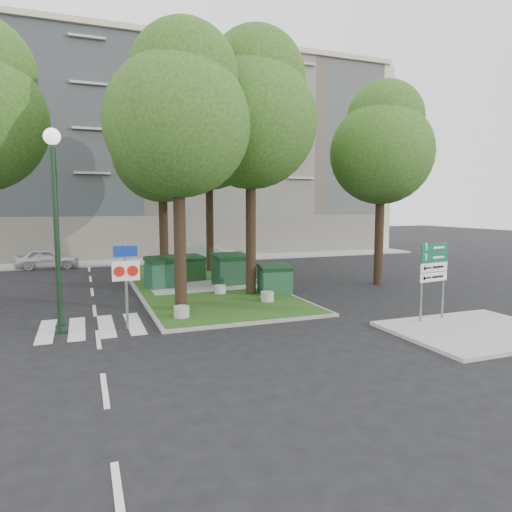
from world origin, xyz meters
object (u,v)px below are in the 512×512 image
bollard_left (182,312)px  car_white (48,259)px  tree_median_near_right (252,109)px  car_silver (210,253)px  dumpster_b (190,268)px  street_lamp (55,206)px  tree_median_near_left (180,110)px  traffic_sign_pole (126,272)px  directional_sign (433,269)px  litter_bin (240,270)px  dumpster_a (164,272)px  tree_street_right (383,143)px  tree_median_far (210,129)px  tree_median_mid (163,144)px  dumpster_d (275,279)px  bollard_right (267,296)px  bollard_mid (220,289)px  dumpster_c (231,269)px

bollard_left → car_white: car_white is taller
tree_median_near_right → car_silver: bearing=83.4°
dumpster_b → street_lamp: 10.23m
tree_median_near_left → traffic_sign_pole: 6.12m
directional_sign → litter_bin: bearing=94.8°
litter_bin → street_lamp: (-8.75, -8.21, 3.48)m
dumpster_a → directional_sign: (7.41, -9.43, 1.02)m
tree_street_right → bollard_left: size_ratio=18.86×
tree_median_far → dumpster_a: 9.51m
bollard_left → tree_street_right: bearing=19.0°
tree_median_near_left → litter_bin: bearing=56.0°
tree_median_mid → car_white: bearing=125.9°
dumpster_b → car_silver: size_ratio=0.44×
dumpster_a → dumpster_b: (1.60, 1.53, -0.07)m
dumpster_d → street_lamp: (-8.55, -2.98, 3.19)m
bollard_right → bollard_mid: size_ratio=1.07×
litter_bin → street_lamp: bearing=-136.8°
tree_median_near_left → car_silver: 16.48m
tree_median_far → litter_bin: size_ratio=17.90×
tree_street_right → bollard_mid: 10.69m
tree_median_near_right → tree_median_far: tree_median_far is taller
tree_median_near_right → bollard_mid: tree_median_near_right is taller
tree_median_mid → bollard_left: size_ratio=18.72×
bollard_mid → directional_sign: (5.36, -7.00, 1.54)m
tree_street_right → dumpster_d: (-6.09, -0.89, -6.24)m
dumpster_d → directional_sign: (3.10, -6.17, 1.10)m
dumpster_b → car_white: bearing=110.8°
dumpster_b → dumpster_d: dumpster_b is taller
dumpster_b → bollard_left: dumpster_b is taller
tree_median_mid → dumpster_a: size_ratio=5.56×
bollard_right → car_silver: (1.45, 14.06, 0.31)m
tree_median_near_left → traffic_sign_pole: bearing=-142.8°
directional_sign → car_silver: bearing=88.4°
dumpster_d → bollard_mid: bearing=163.8°
tree_median_mid → dumpster_b: bearing=-4.4°
dumpster_c → street_lamp: bearing=-149.0°
dumpster_c → bollard_left: 6.81m
bollard_left → tree_median_near_left: bearing=75.8°
bollard_right → bollard_mid: 2.61m
dumpster_c → directional_sign: bearing=-72.5°
tree_median_far → directional_sign: bearing=-74.8°
tree_median_mid → tree_street_right: bearing=-21.8°
tree_median_far → street_lamp: 14.10m
dumpster_a → directional_sign: size_ratio=0.69×
directional_sign → car_silver: size_ratio=0.68×
tree_median_far → directional_sign: (3.82, -14.06, -6.48)m
litter_bin → directional_sign: size_ratio=0.26×
tree_median_near_left → tree_median_mid: size_ratio=1.05×
directional_sign → bollard_left: bearing=147.4°
dumpster_c → bollard_left: (-3.61, -5.74, -0.55)m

